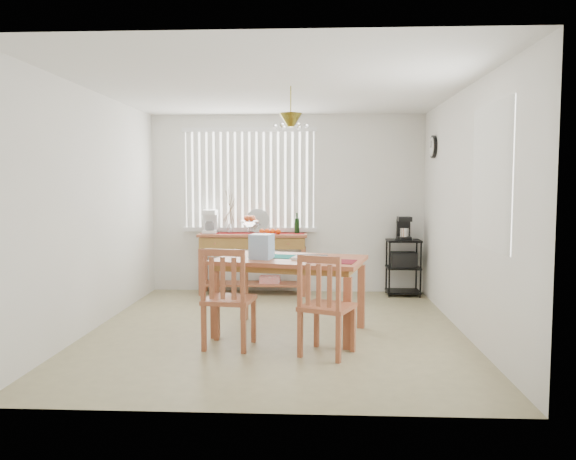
# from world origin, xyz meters

# --- Properties ---
(ground) EXTENTS (4.00, 4.50, 0.01)m
(ground) POSITION_xyz_m (0.00, 0.00, -0.01)
(ground) COLOR tan
(room_shell) EXTENTS (4.20, 4.70, 2.70)m
(room_shell) POSITION_xyz_m (0.00, 0.02, 1.69)
(room_shell) COLOR white
(room_shell) RESTS_ON ground
(sideboard) EXTENTS (1.56, 0.44, 0.88)m
(sideboard) POSITION_xyz_m (-0.47, 2.01, 0.66)
(sideboard) COLOR #AB5B3A
(sideboard) RESTS_ON ground
(sideboard_items) EXTENTS (1.48, 0.37, 0.67)m
(sideboard_items) POSITION_xyz_m (-0.71, 2.02, 1.02)
(sideboard_items) COLOR maroon
(sideboard_items) RESTS_ON sideboard
(wire_cart) EXTENTS (0.47, 0.38, 0.80)m
(wire_cart) POSITION_xyz_m (1.68, 2.00, 0.48)
(wire_cart) COLOR black
(wire_cart) RESTS_ON ground
(cart_items) EXTENTS (0.19, 0.23, 0.33)m
(cart_items) POSITION_xyz_m (1.68, 2.01, 0.95)
(cart_items) COLOR black
(cart_items) RESTS_ON wire_cart
(dining_table) EXTENTS (1.69, 1.30, 0.81)m
(dining_table) POSITION_xyz_m (0.16, -0.11, 0.72)
(dining_table) COLOR #AB5B3A
(dining_table) RESTS_ON ground
(table_items) EXTENTS (1.15, 0.79, 0.26)m
(table_items) POSITION_xyz_m (-0.01, -0.20, 0.91)
(table_items) COLOR #14756E
(table_items) RESTS_ON dining_table
(chair_left) EXTENTS (0.51, 0.51, 0.98)m
(chair_left) POSITION_xyz_m (-0.42, -0.70, 0.48)
(chair_left) COLOR #AB5B3A
(chair_left) RESTS_ON ground
(chair_right) EXTENTS (0.58, 0.58, 0.95)m
(chair_right) POSITION_xyz_m (0.52, -0.91, 0.47)
(chair_right) COLOR #AB5B3A
(chair_right) RESTS_ON ground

